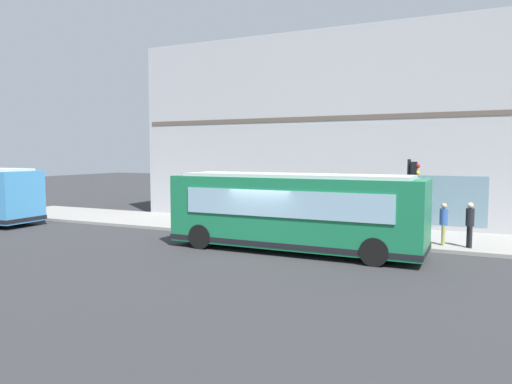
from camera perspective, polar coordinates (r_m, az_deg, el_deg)
name	(u,v)px	position (r m, az deg, el deg)	size (l,w,h in m)	color
ground	(267,252)	(18.80, 1.29, -7.21)	(120.00, 120.00, 0.00)	#2D2D30
sidewalk_curb	(308,231)	(23.45, 6.28, -4.68)	(4.95, 40.00, 0.15)	gray
building_corner	(339,131)	(28.56, 10.00, 7.24)	(6.34, 22.76, 10.41)	#A8A8AD
city_bus_nearside	(294,212)	(18.72, 4.54, -2.45)	(2.70, 10.07, 3.07)	#197247
traffic_light_near_corner	(412,186)	(20.02, 18.26, 0.75)	(0.32, 0.49, 3.49)	black
fire_hydrant	(296,220)	(24.04, 4.85, -3.39)	(0.35, 0.35, 0.74)	red
pedestrian_by_light_pole	(444,221)	(20.68, 21.65, -3.26)	(0.32, 0.32, 1.71)	#99994C
pedestrian_walking_along_curb	(202,205)	(24.87, -6.52, -1.54)	(0.32, 0.32, 1.81)	#3359A5
pedestrian_near_building_entrance	(470,222)	(20.47, 24.35, -3.26)	(0.32, 0.32, 1.80)	black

